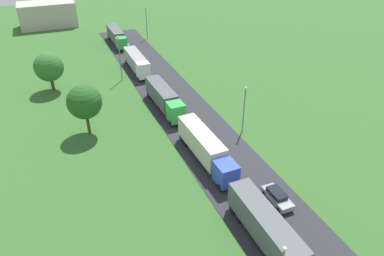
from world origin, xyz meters
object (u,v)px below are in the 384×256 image
(lamppost_second, at_px, (244,107))
(lamppost_fourth, at_px, (146,21))
(car_second, at_px, (277,197))
(distant_building, at_px, (48,14))
(truck_lead, at_px, (273,235))
(truck_fifth, at_px, (116,36))
(truck_second, at_px, (205,147))
(truck_fourth, at_px, (137,62))
(truck_third, at_px, (164,98))
(tree_birch, at_px, (49,67))
(tree_maple, at_px, (84,102))
(lamppost_third, at_px, (120,56))

(lamppost_second, relative_size, lamppost_fourth, 0.92)
(car_second, bearing_deg, distant_building, 102.22)
(truck_lead, xyz_separation_m, truck_fifth, (0.09, 69.25, -0.02))
(truck_second, distance_m, truck_fourth, 33.93)
(truck_third, relative_size, truck_fourth, 1.06)
(truck_fourth, distance_m, tree_birch, 17.37)
(truck_fifth, relative_size, tree_maple, 1.60)
(truck_lead, height_order, lamppost_third, lamppost_third)
(truck_fifth, height_order, car_second, truck_fifth)
(tree_maple, bearing_deg, truck_fourth, 57.94)
(car_second, distance_m, lamppost_third, 42.27)
(car_second, bearing_deg, truck_lead, -128.88)
(truck_fourth, bearing_deg, truck_second, -89.69)
(lamppost_fourth, distance_m, distant_building, 31.66)
(truck_fifth, distance_m, tree_birch, 28.06)
(truck_second, relative_size, lamppost_fourth, 1.67)
(lamppost_fourth, distance_m, tree_birch, 34.61)
(distant_building, bearing_deg, lamppost_fourth, -44.05)
(truck_third, xyz_separation_m, lamppost_fourth, (8.48, 38.65, 2.34))
(truck_fourth, relative_size, distant_building, 0.79)
(lamppost_second, bearing_deg, truck_lead, -112.37)
(truck_third, xyz_separation_m, truck_fifth, (0.18, 37.20, -0.05))
(truck_lead, relative_size, car_second, 3.27)
(truck_second, relative_size, truck_fourth, 1.12)
(truck_fourth, relative_size, tree_maple, 1.53)
(truck_third, xyz_separation_m, truck_fourth, (0.13, 18.03, -0.05))
(truck_second, height_order, lamppost_fourth, lamppost_fourth)
(car_second, relative_size, lamppost_second, 0.59)
(truck_third, distance_m, tree_maple, 13.65)
(lamppost_third, xyz_separation_m, lamppost_fourth, (12.33, 23.89, -0.43))
(car_second, bearing_deg, lamppost_second, 75.07)
(tree_maple, height_order, distant_building, tree_maple)
(truck_fourth, relative_size, truck_fifth, 0.95)
(truck_fourth, bearing_deg, car_second, -84.26)
(lamppost_second, distance_m, lamppost_third, 28.85)
(car_second, xyz_separation_m, distant_building, (-18.86, 87.10, 2.52))
(car_second, distance_m, lamppost_fourth, 65.32)
(lamppost_fourth, relative_size, tree_maple, 1.02)
(truck_lead, xyz_separation_m, truck_third, (-0.09, 32.05, 0.03))
(car_second, relative_size, lamppost_fourth, 0.54)
(truck_second, xyz_separation_m, truck_fourth, (-0.18, 33.93, -0.08))
(car_second, relative_size, tree_birch, 0.60)
(truck_third, relative_size, truck_fifth, 1.01)
(truck_third, distance_m, tree_birch, 22.64)
(truck_second, relative_size, lamppost_third, 1.51)
(truck_fifth, bearing_deg, truck_second, -89.86)
(lamppost_fourth, bearing_deg, truck_lead, -96.77)
(truck_second, distance_m, truck_fifth, 53.11)
(truck_fourth, xyz_separation_m, lamppost_fourth, (8.35, 20.62, 2.39))
(lamppost_third, bearing_deg, car_second, -78.41)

